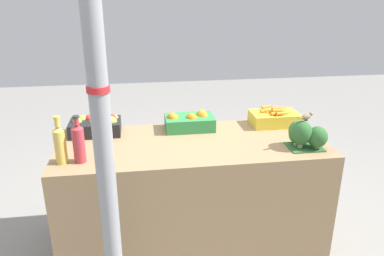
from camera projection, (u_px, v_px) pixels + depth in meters
ground_plane at (192, 237)px, 2.84m from camera, size 10.00×10.00×0.00m
market_table at (192, 192)px, 2.70m from camera, size 1.81×0.78×0.79m
support_pole at (99, 102)px, 1.71m from camera, size 0.11×0.11×2.57m
apple_crate at (96, 126)px, 2.68m from camera, size 0.36×0.23×0.13m
orange_crate at (189, 121)px, 2.77m from camera, size 0.36×0.23×0.13m
carrot_crate at (275, 118)px, 2.86m from camera, size 0.36×0.23×0.14m
broccoli_pile at (304, 134)px, 2.44m from camera, size 0.24×0.20×0.19m
juice_bottle_golden at (60, 144)px, 2.21m from camera, size 0.07×0.07×0.30m
juice_bottle_ruby at (79, 142)px, 2.22m from camera, size 0.07×0.07×0.29m
sparrow_bird at (307, 116)px, 2.39m from camera, size 0.13×0.07×0.05m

